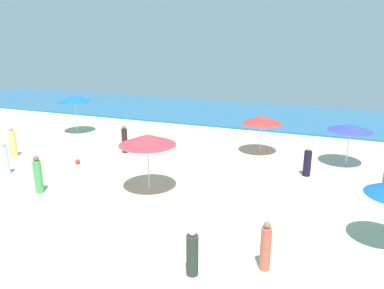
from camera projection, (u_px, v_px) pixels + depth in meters
ocean at (233, 113)px, 31.99m from camera, size 60.00×10.43×0.12m
umbrella_0 at (262, 119)px, 20.83m from camera, size 2.28×2.28×2.28m
umbrella_1 at (350, 127)px, 18.89m from camera, size 2.28×2.28×2.25m
umbrella_2 at (74, 99)px, 25.13m from camera, size 2.22×2.22×2.64m
umbrella_3 at (147, 140)px, 15.55m from camera, size 2.47×2.47×2.63m
beachgoer_0 at (192, 254)px, 10.45m from camera, size 0.39×0.39×1.48m
beachgoer_1 at (5, 159)px, 18.04m from camera, size 0.43×0.43×1.67m
beachgoer_2 at (13, 143)px, 20.66m from camera, size 0.45×0.45×1.73m
beachgoer_3 at (38, 175)px, 15.92m from camera, size 0.46×0.46×1.71m
beachgoer_4 at (125, 140)px, 21.33m from camera, size 0.38×0.38×1.66m
beachgoer_6 at (307, 163)px, 17.85m from camera, size 0.51×0.51×1.49m
beachgoer_7 at (266, 247)px, 10.69m from camera, size 0.36×0.36×1.56m
beach_ball_0 at (78, 162)px, 19.61m from camera, size 0.27×0.27×0.27m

